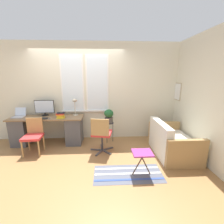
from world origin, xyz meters
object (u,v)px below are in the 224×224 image
Objects in this scene: office_chair_swivel at (101,133)px; couch_loveseat at (171,143)px; laptop at (19,115)px; book_stack at (61,115)px; plant_stand at (109,125)px; potted_plant at (109,116)px; desk_chair_wooden at (33,135)px; keyboard at (39,118)px; monitor at (44,108)px; mouse at (50,118)px; desk_lamp at (75,103)px; folding_stool at (142,155)px.

office_chair_swivel is 0.70× the size of couch_loveseat.
office_chair_swivel is (2.18, -0.62, -0.32)m from laptop.
book_stack is at bearing -12.57° from office_chair_swivel.
potted_plant reaches higher than plant_stand.
desk_chair_wooden is 0.66× the size of couch_loveseat.
laptop is at bearing 160.14° from keyboard.
monitor is 0.41× the size of couch_loveseat.
couch_loveseat is at bearing -27.86° from plant_stand.
laptop is at bearing -5.08° from office_chair_swivel.
laptop reaches higher than office_chair_swivel.
desk_chair_wooden is at bearing -95.16° from monitor.
laptop reaches higher than plant_stand.
mouse is 0.06× the size of office_chair_swivel.
couch_loveseat reaches higher than plant_stand.
mouse is at bearing 78.87° from couch_loveseat.
folding_stool is at bearing -47.56° from desk_lamp.
potted_plant is at bearing 12.25° from desk_chair_wooden.
book_stack is 0.18× the size of couch_loveseat.
laptop is 0.87m from desk_chair_wooden.
monitor is 2.88m from folding_stool.
mouse is 0.12× the size of desk_lamp.
potted_plant is (1.50, 0.18, -0.01)m from mouse.
monitor is 1.27× the size of keyboard.
couch_loveseat reaches higher than keyboard.
office_chair_swivel is (1.61, -0.07, 0.03)m from desk_chair_wooden.
mouse is (0.26, 0.01, 0.01)m from keyboard.
desk_lamp is 0.56× the size of desk_chair_wooden.
couch_loveseat is at bearing 39.56° from folding_stool.
office_chair_swivel is at bearing -108.05° from plant_stand.
keyboard is 0.49× the size of desk_chair_wooden.
mouse is 0.27m from book_stack.
laptop is at bearing 132.42° from desk_chair_wooden.
folding_stool is (2.93, -1.52, -0.39)m from laptop.
laptop is at bearing 179.28° from plant_stand.
potted_plant is 1.63m from folding_stool.
couch_loveseat is 1.64m from plant_stand.
office_chair_swivel is (1.57, -0.40, -0.28)m from keyboard.
book_stack is at bearing 5.73° from keyboard.
desk_chair_wooden is at bearing 85.73° from couch_loveseat.
potted_plant is 0.79× the size of folding_stool.
book_stack is 0.62× the size of potted_plant.
monitor is 0.59m from book_stack.
book_stack is (-0.33, -0.27, -0.27)m from desk_lamp.
office_chair_swivel is 0.68m from potted_plant.
folding_stool is (-0.88, -0.73, 0.14)m from couch_loveseat.
desk_lamp is at bearing 172.03° from plant_stand.
desk_lamp is 2.65m from couch_loveseat.
book_stack is (0.50, -0.28, -0.15)m from monitor.
desk_chair_wooden is at bearing -95.73° from keyboard.
book_stack is at bearing -29.32° from monitor.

